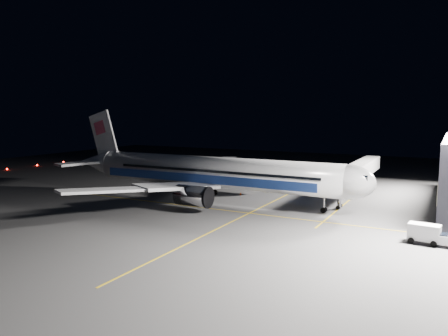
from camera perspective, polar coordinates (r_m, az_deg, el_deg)
name	(u,v)px	position (r m, az deg, el deg)	size (l,w,h in m)	color
ground	(213,201)	(80.33, -1.40, -4.28)	(200.00, 200.00, 0.00)	#4C4C4F
guide_line_main	(264,206)	(76.04, 5.21, -4.98)	(0.25, 80.00, 0.01)	gold
guide_line_cross	(196,207)	(75.28, -3.65, -5.09)	(70.00, 0.25, 0.01)	gold
guide_line_side	(347,202)	(81.93, 15.74, -4.33)	(0.25, 40.00, 0.01)	gold
airliner	(208,172)	(79.98, -2.09, -0.58)	(61.48, 54.22, 16.64)	silver
jet_bridge	(357,172)	(88.97, 16.95, -0.47)	(3.60, 34.40, 6.30)	#B2B2B7
service_truck	(428,234)	(59.92, 25.09, -7.77)	(4.94, 2.50, 2.43)	silver
baggage_tug	(193,186)	(92.35, -4.08, -2.33)	(2.59, 2.38, 1.52)	black
safety_cone_a	(200,193)	(86.23, -3.11, -3.28)	(0.41, 0.41, 0.61)	#FF4F0A
safety_cone_b	(241,193)	(85.56, 2.20, -3.35)	(0.43, 0.43, 0.64)	#FF4F0A
safety_cone_c	(194,193)	(87.04, -4.00, -3.21)	(0.35, 0.35, 0.53)	#FF4F0A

